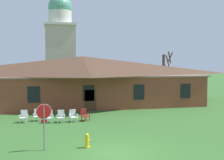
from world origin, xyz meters
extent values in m
plane|color=#336028|center=(0.00, 0.00, 0.00)|extent=(200.00, 200.00, 0.00)
cube|color=brown|center=(0.00, 17.16, 1.60)|extent=(25.44, 10.00, 3.20)
cube|color=#8C6458|center=(0.00, 17.16, 3.28)|extent=(25.95, 10.20, 0.16)
pyramid|color=#4C3323|center=(0.00, 17.16, 4.41)|extent=(26.45, 10.40, 2.09)
cube|color=black|center=(-5.09, 12.13, 1.76)|extent=(1.10, 0.06, 1.50)
cube|color=black|center=(0.00, 12.13, 1.76)|extent=(1.10, 0.06, 1.50)
cube|color=black|center=(5.09, 12.13, 1.76)|extent=(1.10, 0.06, 1.50)
cube|color=black|center=(10.17, 12.13, 1.76)|extent=(1.10, 0.06, 1.50)
cube|color=#422819|center=(0.16, 12.13, 1.05)|extent=(1.10, 0.06, 2.10)
cube|color=#BCB29E|center=(-2.25, 32.43, 5.41)|extent=(4.80, 4.80, 10.81)
cube|color=silver|center=(-2.25, 32.43, 10.99)|extent=(5.18, 5.18, 0.36)
cylinder|color=silver|center=(-2.25, 32.43, 12.27)|extent=(3.80, 3.80, 2.20)
sphere|color=#569E84|center=(-2.25, 32.43, 14.05)|extent=(3.88, 3.88, 3.88)
cylinder|color=slate|center=(-3.72, 1.25, 1.21)|extent=(0.07, 0.07, 2.41)
cylinder|color=white|center=(-3.72, 1.26, 2.09)|extent=(0.80, 0.15, 0.81)
cylinder|color=#B71414|center=(-3.71, 1.24, 2.09)|extent=(0.75, 0.15, 0.76)
cube|color=#B71414|center=(-3.72, 1.25, 1.57)|extent=(0.32, 0.08, 0.16)
cube|color=white|center=(-3.72, 1.26, 1.57)|extent=(0.34, 0.07, 0.18)
cube|color=white|center=(-5.39, 8.11, 0.18)|extent=(0.06, 0.06, 0.36)
cube|color=white|center=(-5.85, 8.16, 0.18)|extent=(0.06, 0.06, 0.36)
cube|color=white|center=(-5.35, 8.55, 0.18)|extent=(0.06, 0.06, 0.36)
cube|color=white|center=(-5.80, 8.60, 0.18)|extent=(0.06, 0.06, 0.36)
cube|color=white|center=(-5.60, 8.36, 0.39)|extent=(0.59, 0.58, 0.05)
cube|color=white|center=(-5.57, 8.67, 0.69)|extent=(0.53, 0.25, 0.54)
cube|color=white|center=(-5.31, 8.31, 0.58)|extent=(0.11, 0.47, 0.03)
cube|color=white|center=(-5.33, 8.15, 0.47)|extent=(0.04, 0.04, 0.22)
cube|color=white|center=(-5.89, 8.37, 0.58)|extent=(0.11, 0.47, 0.03)
cube|color=white|center=(-5.91, 8.21, 0.47)|extent=(0.04, 0.04, 0.22)
cube|color=white|center=(-4.34, 8.48, 0.18)|extent=(0.05, 0.05, 0.36)
cube|color=white|center=(-4.79, 8.46, 0.18)|extent=(0.05, 0.05, 0.36)
cube|color=white|center=(-4.35, 8.92, 0.18)|extent=(0.05, 0.05, 0.36)
cube|color=white|center=(-4.81, 8.91, 0.18)|extent=(0.05, 0.05, 0.36)
cube|color=white|center=(-4.57, 8.69, 0.39)|extent=(0.56, 0.54, 0.05)
cube|color=white|center=(-4.58, 9.00, 0.69)|extent=(0.52, 0.21, 0.54)
cube|color=white|center=(-4.28, 8.68, 0.58)|extent=(0.07, 0.47, 0.03)
cube|color=white|center=(-4.28, 8.52, 0.47)|extent=(0.04, 0.04, 0.22)
cube|color=white|center=(-4.86, 8.66, 0.58)|extent=(0.07, 0.47, 0.03)
cube|color=white|center=(-4.86, 8.50, 0.47)|extent=(0.04, 0.04, 0.22)
cube|color=silver|center=(-3.39, 7.65, 0.18)|extent=(0.05, 0.05, 0.36)
cube|color=silver|center=(-3.85, 7.65, 0.18)|extent=(0.05, 0.05, 0.36)
cube|color=silver|center=(-3.39, 8.10, 0.18)|extent=(0.05, 0.05, 0.36)
cube|color=silver|center=(-3.85, 8.09, 0.18)|extent=(0.05, 0.05, 0.36)
cube|color=silver|center=(-3.62, 7.87, 0.39)|extent=(0.54, 0.52, 0.05)
cube|color=silver|center=(-3.62, 8.18, 0.69)|extent=(0.51, 0.20, 0.54)
cube|color=silver|center=(-3.33, 7.86, 0.58)|extent=(0.06, 0.47, 0.03)
cube|color=silver|center=(-3.33, 7.69, 0.47)|extent=(0.04, 0.04, 0.22)
cube|color=silver|center=(-3.91, 7.85, 0.58)|extent=(0.06, 0.47, 0.03)
cube|color=silver|center=(-3.91, 7.69, 0.47)|extent=(0.04, 0.04, 0.22)
cube|color=silver|center=(-2.52, 7.53, 0.18)|extent=(0.05, 0.05, 0.36)
cube|color=silver|center=(-2.97, 7.56, 0.18)|extent=(0.05, 0.05, 0.36)
cube|color=silver|center=(-2.49, 7.97, 0.18)|extent=(0.05, 0.05, 0.36)
cube|color=silver|center=(-2.95, 8.00, 0.18)|extent=(0.05, 0.05, 0.36)
cube|color=silver|center=(-2.73, 7.77, 0.39)|extent=(0.57, 0.55, 0.05)
cube|color=silver|center=(-2.71, 8.08, 0.69)|extent=(0.52, 0.22, 0.54)
cube|color=silver|center=(-2.44, 7.73, 0.58)|extent=(0.09, 0.47, 0.03)
cube|color=silver|center=(-2.45, 7.57, 0.47)|extent=(0.04, 0.04, 0.22)
cube|color=silver|center=(-3.02, 7.77, 0.58)|extent=(0.09, 0.47, 0.03)
cube|color=silver|center=(-3.03, 7.60, 0.47)|extent=(0.04, 0.04, 0.22)
cube|color=white|center=(-1.45, 7.66, 0.18)|extent=(0.06, 0.06, 0.36)
cube|color=white|center=(-1.90, 7.54, 0.18)|extent=(0.06, 0.06, 0.36)
cube|color=white|center=(-1.57, 8.08, 0.18)|extent=(0.06, 0.06, 0.36)
cube|color=white|center=(-2.01, 7.96, 0.18)|extent=(0.06, 0.06, 0.36)
cube|color=white|center=(-1.73, 7.81, 0.39)|extent=(0.66, 0.64, 0.05)
cube|color=white|center=(-1.82, 8.11, 0.69)|extent=(0.55, 0.32, 0.54)
cube|color=white|center=(-1.45, 7.87, 0.58)|extent=(0.18, 0.47, 0.03)
cube|color=white|center=(-1.41, 7.71, 0.47)|extent=(0.05, 0.05, 0.22)
cube|color=white|center=(-2.01, 7.71, 0.58)|extent=(0.18, 0.47, 0.03)
cube|color=white|center=(-1.97, 7.56, 0.47)|extent=(0.05, 0.05, 0.22)
cube|color=maroon|center=(-0.46, 7.91, 0.18)|extent=(0.07, 0.07, 0.36)
cube|color=maroon|center=(-0.85, 7.67, 0.18)|extent=(0.07, 0.07, 0.36)
cube|color=maroon|center=(-0.69, 8.29, 0.18)|extent=(0.07, 0.07, 0.36)
cube|color=maroon|center=(-1.08, 8.05, 0.18)|extent=(0.07, 0.07, 0.36)
cube|color=maroon|center=(-0.77, 7.98, 0.39)|extent=(0.73, 0.72, 0.05)
cube|color=maroon|center=(-0.93, 8.24, 0.69)|extent=(0.54, 0.43, 0.54)
cube|color=maroon|center=(-0.51, 8.11, 0.58)|extent=(0.29, 0.43, 0.03)
cube|color=maroon|center=(-0.43, 7.97, 0.47)|extent=(0.05, 0.05, 0.22)
cube|color=maroon|center=(-1.00, 7.81, 0.58)|extent=(0.29, 0.43, 0.03)
cube|color=maroon|center=(-0.92, 7.67, 0.47)|extent=(0.05, 0.05, 0.22)
cylinder|color=brown|center=(11.08, 20.08, 2.91)|extent=(0.36, 0.36, 5.83)
cylinder|color=brown|center=(10.99, 19.66, 3.25)|extent=(1.00, 0.38, 1.19)
cylinder|color=brown|center=(11.99, 19.93, 5.52)|extent=(0.48, 1.92, 1.24)
cylinder|color=brown|center=(11.26, 19.43, 4.16)|extent=(1.43, 0.52, 1.03)
cylinder|color=brown|center=(11.73, 19.62, 5.44)|extent=(1.11, 1.47, 1.62)
cylinder|color=brown|center=(11.47, 19.68, 5.00)|extent=(1.00, 0.98, 1.57)
cylinder|color=gold|center=(-1.43, 1.22, 0.04)|extent=(0.28, 0.28, 0.08)
cylinder|color=gold|center=(-1.43, 1.22, 0.36)|extent=(0.20, 0.20, 0.55)
sphere|color=gold|center=(-1.43, 1.22, 0.69)|extent=(0.20, 0.20, 0.20)
cylinder|color=gold|center=(-1.56, 1.22, 0.41)|extent=(0.10, 0.08, 0.08)
cylinder|color=gold|center=(-1.30, 1.22, 0.41)|extent=(0.10, 0.08, 0.08)
camera|label=1|loc=(-3.06, -12.96, 4.63)|focal=42.15mm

